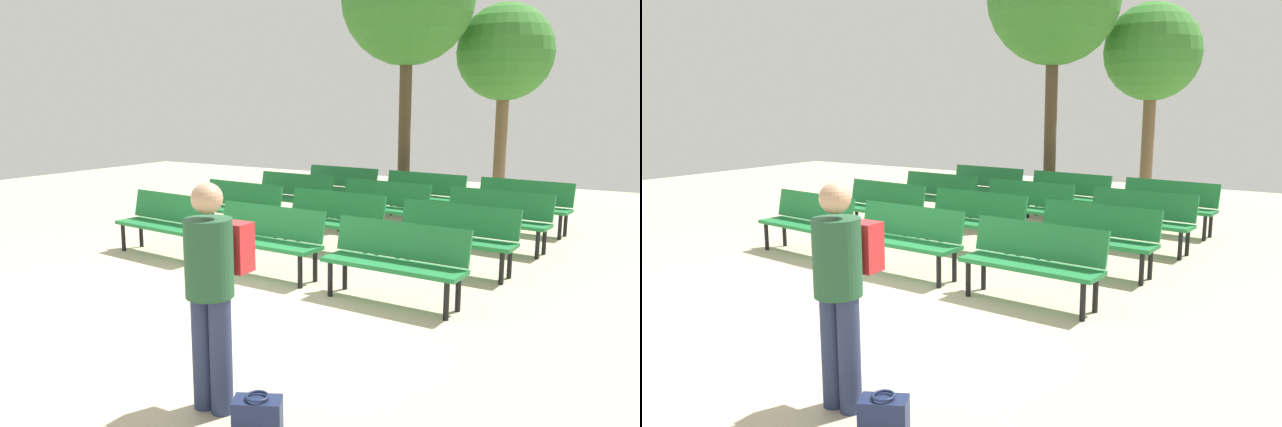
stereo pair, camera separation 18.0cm
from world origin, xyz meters
TOP-DOWN VIEW (x-y plane):
  - ground_plane at (0.00, 0.00)m, footprint 24.00×24.00m
  - bench_r0_c0 at (-1.75, 1.70)m, footprint 1.64×0.63m
  - bench_r0_c1 at (0.10, 1.59)m, footprint 1.62×0.55m
  - bench_r0_c2 at (1.96, 1.43)m, footprint 1.62×0.57m
  - bench_r1_c0 at (-1.65, 3.25)m, footprint 1.63×0.61m
  - bench_r1_c1 at (0.20, 3.12)m, footprint 1.63×0.58m
  - bench_r1_c2 at (2.11, 2.96)m, footprint 1.62×0.56m
  - bench_r2_c0 at (-1.58, 4.74)m, footprint 1.63×0.58m
  - bench_r2_c1 at (0.31, 4.59)m, footprint 1.63×0.57m
  - bench_r2_c2 at (2.24, 4.48)m, footprint 1.64×0.63m
  - bench_r3_c0 at (-1.42, 6.25)m, footprint 1.63×0.58m
  - bench_r3_c1 at (0.43, 6.10)m, footprint 1.64×0.62m
  - bench_r3_c2 at (2.29, 5.94)m, footprint 1.64×0.64m
  - tree_0 at (1.14, 8.72)m, footprint 2.01×2.01m
  - visitor_with_backpack at (1.83, -1.43)m, footprint 0.35×0.53m
  - handbag at (2.31, -1.59)m, footprint 0.37×0.30m

SIDE VIEW (x-z plane):
  - ground_plane at x=0.00m, z-range 0.00..0.00m
  - handbag at x=2.31m, z-range -0.01..0.28m
  - bench_r0_c0 at x=-1.75m, z-range 0.07..0.94m
  - bench_r0_c1 at x=0.10m, z-range 0.07..0.94m
  - bench_r0_c2 at x=1.96m, z-range 0.07..0.94m
  - bench_r1_c0 at x=-1.65m, z-range 0.07..0.94m
  - bench_r1_c1 at x=0.20m, z-range 0.07..0.94m
  - bench_r1_c2 at x=2.11m, z-range 0.07..0.94m
  - bench_r2_c0 at x=-1.58m, z-range 0.07..0.94m
  - bench_r2_c1 at x=0.31m, z-range 0.07..0.94m
  - bench_r2_c2 at x=2.24m, z-range 0.07..0.94m
  - bench_r3_c0 at x=-1.42m, z-range 0.07..0.94m
  - bench_r3_c1 at x=0.43m, z-range 0.07..0.94m
  - bench_r3_c2 at x=2.29m, z-range 0.07..0.94m
  - visitor_with_backpack at x=1.83m, z-range 0.11..1.76m
  - tree_0 at x=1.14m, z-range 1.06..5.26m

